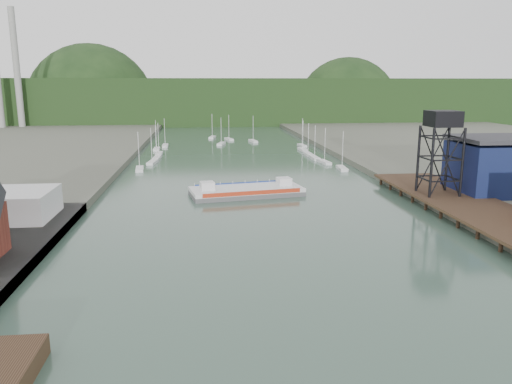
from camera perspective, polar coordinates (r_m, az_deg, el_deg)
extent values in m
cube|color=black|center=(93.30, 24.54, -2.00)|extent=(14.00, 70.00, 0.50)
cylinder|color=black|center=(90.67, 21.21, -2.82)|extent=(0.60, 0.60, 2.20)
cylinder|color=black|center=(98.33, 19.45, 3.12)|extent=(0.50, 0.50, 13.00)
cylinder|color=black|center=(101.05, 22.53, 3.11)|extent=(0.50, 0.50, 13.00)
cylinder|color=black|center=(103.71, 18.04, 3.66)|extent=(0.50, 0.50, 13.00)
cylinder|color=black|center=(106.29, 21.00, 3.64)|extent=(0.50, 0.50, 13.00)
cube|color=black|center=(101.48, 20.59, 7.85)|extent=(5.50, 5.50, 3.00)
cube|color=#0D1E3D|center=(111.70, 26.65, 2.47)|extent=(20.00, 14.00, 10.00)
cube|color=#2D2D33|center=(110.98, 26.94, 5.47)|extent=(20.50, 14.50, 0.80)
cube|color=silver|center=(139.45, -13.16, 2.56)|extent=(2.67, 7.65, 0.90)
cube|color=silver|center=(150.39, -11.79, 3.31)|extent=(2.81, 7.67, 0.90)
cube|color=silver|center=(159.07, -11.28, 3.81)|extent=(2.35, 7.59, 0.90)
cube|color=silver|center=(168.86, -11.03, 4.31)|extent=(2.01, 7.50, 0.90)
cube|color=silver|center=(181.11, -11.29, 4.82)|extent=(2.00, 7.50, 0.90)
cube|color=silver|center=(190.65, -10.34, 5.22)|extent=(2.16, 7.54, 0.90)
cube|color=silver|center=(138.83, 9.80, 2.66)|extent=(2.53, 7.62, 0.90)
cube|color=silver|center=(149.24, 7.83, 3.39)|extent=(2.76, 7.67, 0.90)
cube|color=silver|center=(157.46, 6.71, 3.88)|extent=(2.22, 7.56, 0.90)
cube|color=silver|center=(166.11, 5.96, 4.34)|extent=(2.18, 7.54, 0.90)
cube|color=silver|center=(176.96, 5.35, 4.83)|extent=(2.46, 7.61, 0.90)
cube|color=silver|center=(188.66, 5.28, 5.30)|extent=(2.48, 7.61, 0.90)
cube|color=silver|center=(194.07, -3.99, 5.51)|extent=(3.78, 7.76, 0.90)
cube|color=silver|center=(202.90, -0.33, 5.84)|extent=(3.31, 7.74, 0.90)
cube|color=silver|center=(210.12, -3.11, 6.04)|extent=(3.76, 7.76, 0.90)
cube|color=silver|center=(217.83, -5.01, 6.23)|extent=(3.40, 7.74, 0.90)
cylinder|color=gray|center=(282.97, -25.67, 12.50)|extent=(3.20, 3.20, 60.00)
cube|color=black|center=(332.94, -4.41, 10.33)|extent=(500.00, 120.00, 28.00)
sphere|color=black|center=(340.17, -18.17, 9.13)|extent=(80.00, 80.00, 80.00)
sphere|color=black|center=(357.38, 10.33, 9.34)|extent=(70.00, 70.00, 70.00)
cube|color=#525355|center=(105.45, -1.10, -0.13)|extent=(24.59, 13.33, 0.93)
cube|color=silver|center=(105.27, -1.10, 0.32)|extent=(24.59, 13.33, 0.75)
cube|color=#B62F14|center=(100.80, -0.39, -0.11)|extent=(20.20, 3.80, 0.84)
cube|color=navy|center=(109.69, -1.75, 0.90)|extent=(20.20, 3.80, 0.84)
cube|color=silver|center=(103.20, -5.60, 0.65)|extent=(3.25, 3.25, 1.86)
cube|color=silver|center=(107.52, 3.21, 1.16)|extent=(3.25, 3.25, 1.86)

